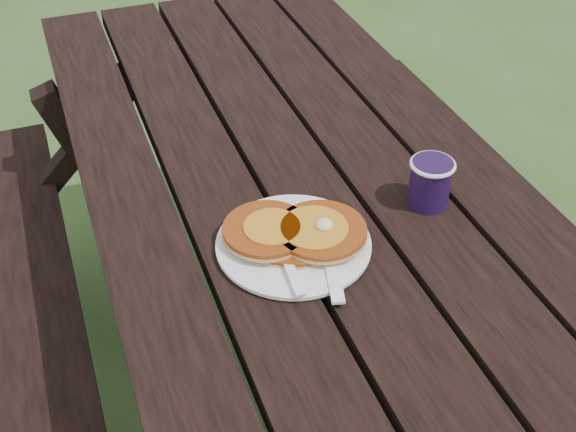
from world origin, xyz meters
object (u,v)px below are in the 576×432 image
object	(u,v)px
picnic_table	(303,331)
plate	(293,245)
pancake_stack	(296,232)
coffee_cup	(430,180)

from	to	relation	value
picnic_table	plate	size ratio (longest dim) A/B	7.42
plate	picnic_table	bearing A→B (deg)	61.49
pancake_stack	coffee_cup	xyz separation A→B (m)	(0.25, 0.02, 0.02)
pancake_stack	coffee_cup	size ratio (longest dim) A/B	2.61
coffee_cup	picnic_table	bearing A→B (deg)	146.51
plate	coffee_cup	bearing A→B (deg)	5.94
pancake_stack	coffee_cup	distance (m)	0.25
plate	coffee_cup	world-z (taller)	coffee_cup
picnic_table	pancake_stack	size ratio (longest dim) A/B	8.03
plate	coffee_cup	size ratio (longest dim) A/B	2.82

